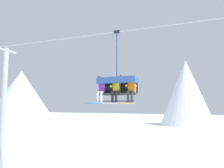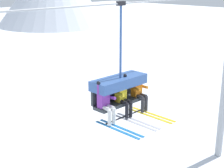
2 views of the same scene
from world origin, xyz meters
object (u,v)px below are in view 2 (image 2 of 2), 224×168
chairlift_chair (108,81)px  skier_yellow (104,87)px  lift_tower_near (80,96)px  skier_orange (114,88)px  skier_purple (96,87)px

chairlift_chair → skier_yellow: 0.37m
lift_tower_near → chairlift_chair: (4.84, -0.71, 1.04)m
chairlift_chair → skier_orange: 0.90m
skier_yellow → chairlift_chair: bearing=90.9°
chairlift_chair → skier_orange: size_ratio=2.13×
chairlift_chair → skier_purple: (-0.80, -0.21, -0.30)m
skier_purple → skier_yellow: 0.81m
chairlift_chair → skier_orange: chairlift_chair is taller
skier_orange → chairlift_chair: bearing=164.7°
skier_purple → skier_orange: 1.61m
lift_tower_near → skier_orange: bearing=-9.4°
skier_purple → skier_yellow: same height
lift_tower_near → skier_orange: 5.76m
skier_purple → skier_yellow: (0.81, 0.00, 0.00)m
chairlift_chair → skier_orange: (0.81, -0.22, -0.32)m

